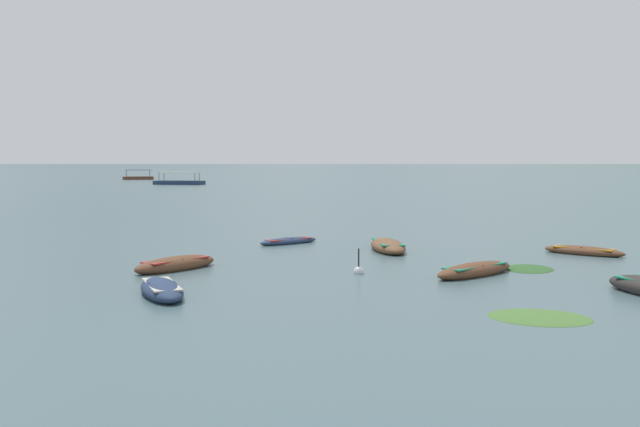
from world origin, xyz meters
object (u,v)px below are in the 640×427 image
Objects in this scene: rowboat_2 at (388,246)px; rowboat_3 at (584,251)px; rowboat_5 at (289,241)px; rowboat_4 at (475,270)px; ferry_1 at (138,178)px; rowboat_1 at (176,264)px; rowboat_6 at (162,290)px; mooring_buoy at (359,271)px; ferry_0 at (179,182)px.

rowboat_3 is (9.08, -2.11, -0.06)m from rowboat_2.
rowboat_2 is 5.85m from rowboat_5.
rowboat_2 reaches higher than rowboat_5.
rowboat_3 is at bearing 39.14° from rowboat_4.
rowboat_1 is at bearing -78.94° from ferry_1.
rowboat_6 is 3.62× the size of mooring_buoy.
rowboat_6 reaches higher than rowboat_4.
rowboat_5 is 0.36× the size of ferry_0.
rowboat_5 is at bearing -76.28° from ferry_1.
rowboat_1 is at bearing 168.17° from mooring_buoy.
rowboat_2 is 142.44m from ferry_1.
rowboat_1 is 0.40× the size of ferry_0.
ferry_0 reaches higher than rowboat_4.
rowboat_4 is 150.48m from ferry_1.
rowboat_4 is 12.04m from rowboat_6.
rowboat_5 is at bearing 158.93° from rowboat_3.
rowboat_2 is 1.30× the size of rowboat_5.
rowboat_5 is 10.63m from mooring_buoy.
mooring_buoy is at bearing 171.33° from rowboat_4.
rowboat_1 is 1.10× the size of rowboat_5.
ferry_0 is 8.79× the size of mooring_buoy.
rowboat_2 reaches higher than rowboat_1.
mooring_buoy reaches higher than rowboat_2.
rowboat_3 is 3.13× the size of mooring_buoy.
mooring_buoy is at bearing -76.31° from rowboat_5.
rowboat_6 is at bearing -153.95° from rowboat_3.
rowboat_1 is 3.47× the size of mooring_buoy.
ferry_0 is (-18.27, 97.12, 0.31)m from rowboat_5.
rowboat_3 is 12.45m from mooring_buoy.
rowboat_1 reaches higher than rowboat_5.
rowboat_4 is (-6.93, -5.64, 0.03)m from rowboat_3.
rowboat_1 is at bearing -82.77° from ferry_0.
rowboat_4 is 0.55× the size of ferry_1.
ferry_0 reaches higher than mooring_buoy.
rowboat_3 is 107.43m from ferry_0.
mooring_buoy reaches higher than rowboat_6.
rowboat_2 is 1.09× the size of rowboat_4.
rowboat_5 is 138.06m from ferry_1.
ferry_1 is at bearing 105.32° from rowboat_4.
mooring_buoy reaches higher than rowboat_4.
rowboat_1 reaches higher than rowboat_6.
ferry_1 is 148.69m from mooring_buoy.
rowboat_2 is at bearing 166.93° from rowboat_3.
rowboat_4 is at bearing -74.53° from rowboat_2.
ferry_0 reaches higher than rowboat_1.
rowboat_6 is 8.16m from mooring_buoy.
mooring_buoy reaches higher than rowboat_5.
rowboat_3 is 0.99× the size of rowboat_5.
rowboat_1 reaches higher than rowboat_4.
rowboat_1 reaches higher than rowboat_3.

